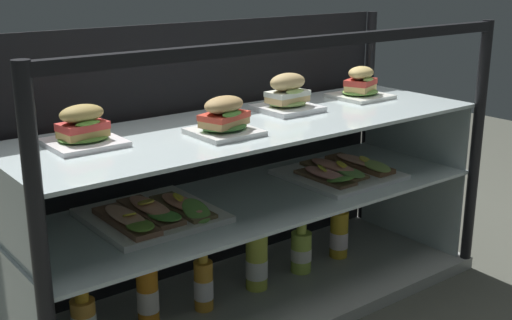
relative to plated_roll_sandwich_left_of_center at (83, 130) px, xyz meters
The scene contains 18 objects.
ground_plane 0.83m from the plated_roll_sandwich_left_of_center, ahead, with size 6.00×6.00×0.02m, color #484A40.
case_base_deck 0.81m from the plated_roll_sandwich_left_of_center, ahead, with size 1.55×0.54×0.04m, color #A1A39E.
case_frame 0.54m from the plated_roll_sandwich_left_of_center, ahead, with size 1.55×0.54×0.88m.
riser_lower_tier 0.68m from the plated_roll_sandwich_left_of_center, ahead, with size 1.47×0.46×0.31m.
shelf_lower_glass 0.59m from the plated_roll_sandwich_left_of_center, ahead, with size 1.49×0.48×0.01m, color silver.
riser_upper_tier 0.54m from the plated_roll_sandwich_left_of_center, ahead, with size 1.47×0.46×0.22m.
shelf_upper_glass 0.52m from the plated_roll_sandwich_left_of_center, ahead, with size 1.49×0.48×0.01m, color silver.
plated_roll_sandwich_left_of_center is the anchor object (origin of this frame).
plated_roll_sandwich_far_left 0.37m from the plated_roll_sandwich_left_of_center, 20.92° to the right, with size 0.17×0.17×0.11m.
plated_roll_sandwich_center 0.68m from the plated_roll_sandwich_left_of_center, ahead, with size 0.18×0.18×0.12m.
plated_roll_sandwich_far_right 1.02m from the plated_roll_sandwich_left_of_center, ahead, with size 0.18×0.18×0.11m.
open_sandwich_tray_far_left 0.31m from the plated_roll_sandwich_left_of_center, 15.83° to the right, with size 0.34×0.35×0.06m.
open_sandwich_tray_center 0.90m from the plated_roll_sandwich_left_of_center, ahead, with size 0.34×0.34×0.06m.
juice_bottle_back_right 0.53m from the plated_roll_sandwich_left_of_center, 10.65° to the right, with size 0.06×0.06×0.25m.
juice_bottle_back_left 0.61m from the plated_roll_sandwich_left_of_center, ahead, with size 0.06×0.06×0.21m.
juice_bottle_front_middle 0.74m from the plated_roll_sandwich_left_of_center, ahead, with size 0.07×0.07×0.25m.
juice_bottle_back_center 0.90m from the plated_roll_sandwich_left_of_center, ahead, with size 0.07×0.07×0.20m.
juice_bottle_front_fourth 1.05m from the plated_roll_sandwich_left_of_center, ahead, with size 0.07×0.07×0.21m.
Camera 1 is at (-1.17, -1.50, 1.05)m, focal length 46.29 mm.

